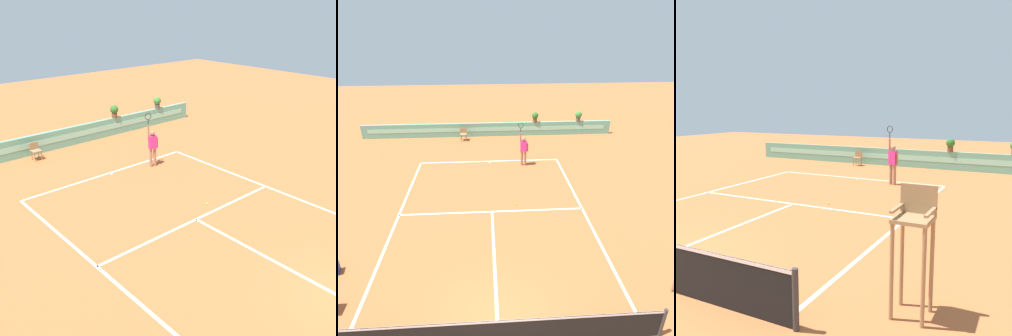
% 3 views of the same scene
% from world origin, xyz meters
% --- Properties ---
extents(ground_plane, '(60.00, 60.00, 0.00)m').
position_xyz_m(ground_plane, '(0.00, 6.00, 0.00)').
color(ground_plane, '#BC6033').
extents(court_lines, '(8.32, 11.94, 0.01)m').
position_xyz_m(court_lines, '(0.00, 6.72, 0.00)').
color(court_lines, white).
rests_on(court_lines, ground).
extents(back_wall_barrier, '(18.00, 0.21, 1.00)m').
position_xyz_m(back_wall_barrier, '(0.00, 16.39, 0.50)').
color(back_wall_barrier, '#60A88E').
rests_on(back_wall_barrier, ground).
extents(ball_kid_chair, '(0.44, 0.44, 0.85)m').
position_xyz_m(ball_kid_chair, '(-1.75, 15.66, 0.48)').
color(ball_kid_chair, '#99754C').
rests_on(ball_kid_chair, ground).
extents(tennis_player, '(0.60, 0.31, 2.58)m').
position_xyz_m(tennis_player, '(1.97, 11.22, 1.05)').
color(tennis_player, '#9E7051').
rests_on(tennis_player, ground).
extents(tennis_ball_near_baseline, '(0.07, 0.07, 0.07)m').
position_xyz_m(tennis_ball_near_baseline, '(1.12, 6.93, 0.03)').
color(tennis_ball_near_baseline, '#CCE033').
rests_on(tennis_ball_near_baseline, ground).
extents(potted_plant_far_right, '(0.48, 0.48, 0.72)m').
position_xyz_m(potted_plant_far_right, '(6.59, 16.39, 1.41)').
color(potted_plant_far_right, '#514C47').
rests_on(potted_plant_far_right, back_wall_barrier).
extents(potted_plant_right, '(0.48, 0.48, 0.72)m').
position_xyz_m(potted_plant_right, '(3.40, 16.39, 1.41)').
color(potted_plant_right, brown).
rests_on(potted_plant_right, back_wall_barrier).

